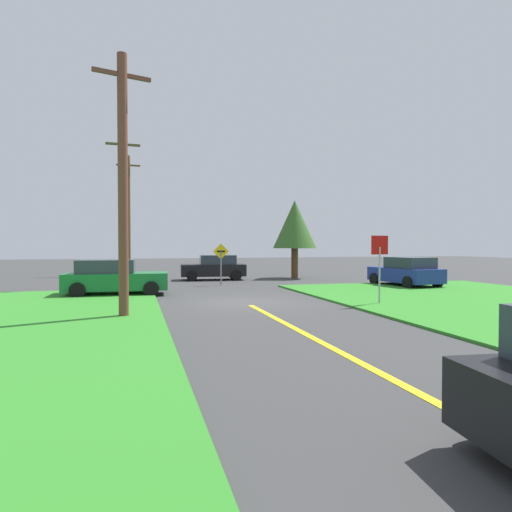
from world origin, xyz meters
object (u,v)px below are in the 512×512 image
at_px(parked_car_near_building, 114,277).
at_px(oak_tree_left, 295,225).
at_px(direction_sign, 221,259).
at_px(utility_pole_near, 123,183).
at_px(car_approaching_junction, 214,268).
at_px(utility_pole_mid, 123,208).
at_px(utility_pole_far, 129,214).
at_px(car_on_crossroad, 406,272).
at_px(stop_sign, 380,257).

height_order(parked_car_near_building, oak_tree_left, oak_tree_left).
height_order(direction_sign, oak_tree_left, oak_tree_left).
distance_m(parked_car_near_building, utility_pole_near, 7.52).
bearing_deg(oak_tree_left, car_approaching_junction, -179.71).
relative_size(utility_pole_mid, utility_pole_far, 0.91).
relative_size(parked_car_near_building, direction_sign, 1.93).
bearing_deg(car_approaching_junction, utility_pole_far, -47.15).
relative_size(parked_car_near_building, utility_pole_near, 0.56).
bearing_deg(utility_pole_near, utility_pole_mid, 91.35).
height_order(utility_pole_near, utility_pole_far, utility_pole_far).
bearing_deg(car_on_crossroad, direction_sign, 63.10).
height_order(car_approaching_junction, utility_pole_mid, utility_pole_mid).
bearing_deg(oak_tree_left, utility_pole_mid, -161.63).
xyz_separation_m(utility_pole_near, direction_sign, (5.05, 10.40, -2.74)).
relative_size(car_approaching_junction, utility_pole_far, 0.47).
bearing_deg(car_on_crossroad, utility_pole_far, 38.88).
relative_size(car_on_crossroad, utility_pole_far, 0.47).
xyz_separation_m(parked_car_near_building, utility_pole_far, (0.46, 14.59, 3.90)).
bearing_deg(car_approaching_junction, stop_sign, 110.72).
relative_size(utility_pole_near, utility_pole_mid, 0.98).
distance_m(parked_car_near_building, oak_tree_left, 14.15).
bearing_deg(car_approaching_junction, utility_pole_mid, 38.00).
bearing_deg(parked_car_near_building, utility_pole_near, -82.40).
bearing_deg(utility_pole_far, stop_sign, -65.44).
distance_m(parked_car_near_building, car_on_crossroad, 15.33).
bearing_deg(car_approaching_junction, car_on_crossroad, 146.36).
distance_m(utility_pole_mid, oak_tree_left, 11.81).
relative_size(car_on_crossroad, utility_pole_near, 0.52).
bearing_deg(utility_pole_mid, parked_car_near_building, -94.89).
bearing_deg(car_approaching_junction, parked_car_near_building, 56.77).
bearing_deg(direction_sign, utility_pole_far, 115.50).
xyz_separation_m(utility_pole_far, oak_tree_left, (11.08, -6.91, -1.04)).
distance_m(car_approaching_junction, utility_pole_mid, 7.56).
xyz_separation_m(stop_sign, oak_tree_left, (1.63, 13.77, 1.83)).
bearing_deg(oak_tree_left, stop_sign, -96.74).
bearing_deg(car_on_crossroad, utility_pole_near, 108.02).
bearing_deg(utility_pole_mid, car_approaching_junction, 33.42).
height_order(utility_pole_near, utility_pole_mid, utility_pole_mid).
bearing_deg(car_approaching_junction, direction_sign, 90.29).
height_order(stop_sign, utility_pole_far, utility_pole_far).
xyz_separation_m(car_approaching_junction, utility_pole_near, (-5.34, -14.32, 3.41)).
bearing_deg(parked_car_near_building, car_approaching_junction, 54.76).
height_order(parked_car_near_building, utility_pole_near, utility_pole_near).
relative_size(car_on_crossroad, oak_tree_left, 0.80).
xyz_separation_m(direction_sign, oak_tree_left, (5.90, 3.95, 2.20)).
bearing_deg(stop_sign, utility_pole_near, 0.90).
bearing_deg(car_on_crossroad, utility_pole_mid, 68.95).
xyz_separation_m(parked_car_near_building, utility_pole_near, (0.59, -6.68, 3.41)).
bearing_deg(utility_pole_mid, stop_sign, -46.39).
distance_m(parked_car_near_building, direction_sign, 6.79).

